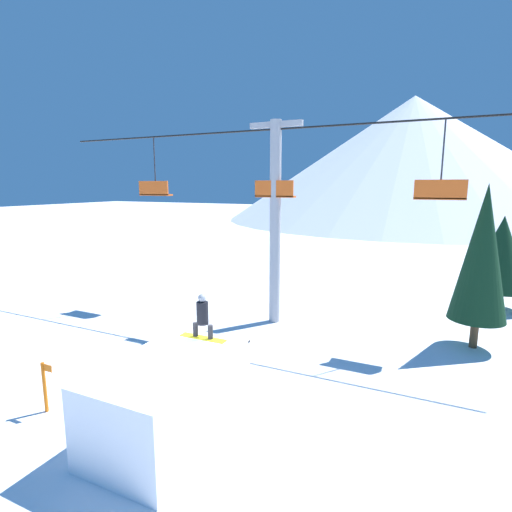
# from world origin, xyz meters

# --- Properties ---
(ground_plane) EXTENTS (220.00, 220.00, 0.00)m
(ground_plane) POSITION_xyz_m (0.00, 0.00, 0.00)
(ground_plane) COLOR white
(mountain_ridge) EXTENTS (65.40, 65.40, 21.70)m
(mountain_ridge) POSITION_xyz_m (0.00, 70.51, 10.85)
(mountain_ridge) COLOR silver
(mountain_ridge) RESTS_ON ground_plane
(snow_ramp) EXTENTS (2.46, 4.11, 2.04)m
(snow_ramp) POSITION_xyz_m (0.30, -0.66, 1.02)
(snow_ramp) COLOR white
(snow_ramp) RESTS_ON ground_plane
(snowboarder) EXTENTS (1.41, 0.33, 1.29)m
(snowboarder) POSITION_xyz_m (0.28, 0.95, 2.67)
(snowboarder) COLOR yellow
(snowboarder) RESTS_ON snow_ramp
(chairlift) EXTENTS (23.41, 0.50, 9.05)m
(chairlift) POSITION_xyz_m (-0.68, 8.46, 5.19)
(chairlift) COLOR #9E9EA3
(chairlift) RESTS_ON ground_plane
(pine_tree_near) EXTENTS (2.09, 2.09, 6.38)m
(pine_tree_near) POSITION_xyz_m (7.56, 9.01, 3.75)
(pine_tree_near) COLOR #4C3823
(pine_tree_near) RESTS_ON ground_plane
(pine_tree_far) EXTENTS (2.87, 2.87, 4.80)m
(pine_tree_far) POSITION_xyz_m (8.89, 15.13, 2.90)
(pine_tree_far) COLOR #4C3823
(pine_tree_far) RESTS_ON ground_plane
(trail_marker) EXTENTS (0.41, 0.10, 1.47)m
(trail_marker) POSITION_xyz_m (-3.54, -1.25, 0.79)
(trail_marker) COLOR orange
(trail_marker) RESTS_ON ground_plane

